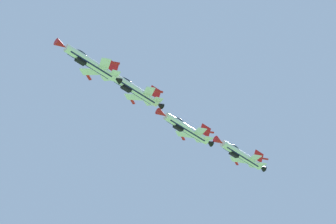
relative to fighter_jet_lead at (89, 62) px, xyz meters
name	(u,v)px	position (x,y,z in m)	size (l,w,h in m)	color
fighter_jet_lead	(89,62)	(0.00, 0.00, 0.00)	(12.48, 12.46, 4.76)	white
fighter_jet_left_wing	(134,89)	(7.90, 10.40, 2.56)	(12.41, 12.39, 4.98)	white
fighter_jet_right_wing	(186,128)	(18.30, 20.46, 0.26)	(12.35, 12.32, 5.18)	white
fighter_jet_left_outer	(241,155)	(30.44, 30.90, 1.14)	(12.35, 12.31, 5.20)	white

